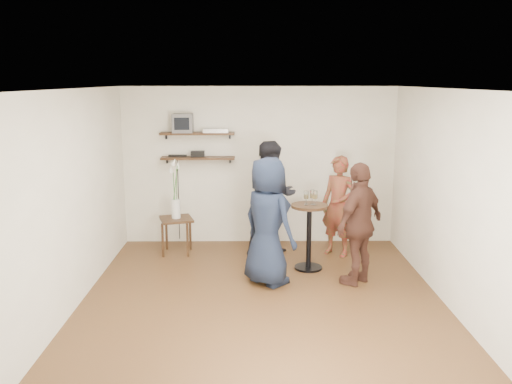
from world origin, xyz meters
TOP-DOWN VIEW (x-y plane):
  - room at (0.00, 0.00)m, footprint 4.58×5.08m
  - shelf_upper at (-1.00, 2.38)m, footprint 1.20×0.25m
  - shelf_lower at (-1.00, 2.38)m, footprint 1.20×0.25m
  - crt_monitor at (-1.23, 2.38)m, footprint 0.32×0.30m
  - dvd_deck at (-0.70, 2.38)m, footprint 0.40×0.24m
  - radio at (-1.00, 2.38)m, footprint 0.22×0.10m
  - power_strip at (-1.34, 2.42)m, footprint 0.30×0.05m
  - side_table at (-1.31, 1.86)m, footprint 0.60×0.60m
  - vase_lilies at (-1.31, 1.86)m, footprint 0.19×0.20m
  - drinks_table at (0.70, 1.12)m, footprint 0.52×0.52m
  - wine_glass_fl at (0.64, 1.10)m, footprint 0.07×0.07m
  - wine_glass_fr at (0.77, 1.09)m, footprint 0.07×0.07m
  - wine_glass_bl at (0.66, 1.18)m, footprint 0.06×0.06m
  - wine_glass_br at (0.74, 1.13)m, footprint 0.07×0.07m
  - person_plaid at (1.22, 1.77)m, footprint 0.68×0.65m
  - person_dark at (0.19, 1.79)m, footprint 1.10×1.07m
  - person_navy at (0.09, 0.56)m, footprint 0.97×0.99m
  - person_brown at (1.31, 0.55)m, footprint 0.96×0.98m

SIDE VIEW (x-z plane):
  - side_table at x=-1.31m, z-range 0.19..0.77m
  - drinks_table at x=0.70m, z-range 0.14..1.09m
  - person_plaid at x=1.22m, z-range 0.00..1.56m
  - person_brown at x=1.31m, z-range 0.00..1.65m
  - person_navy at x=0.09m, z-range 0.00..1.72m
  - vase_lilies at x=-1.31m, z-range 0.40..1.36m
  - person_dark at x=0.19m, z-range 0.00..1.79m
  - wine_glass_bl at x=0.66m, z-range 0.99..1.18m
  - wine_glass_fl at x=0.64m, z-range 0.99..1.20m
  - wine_glass_fr at x=0.77m, z-range 0.99..1.20m
  - wine_glass_br at x=0.74m, z-range 0.99..1.20m
  - room at x=0.00m, z-range -0.04..2.64m
  - shelf_lower at x=-1.00m, z-range 1.43..1.47m
  - power_strip at x=-1.34m, z-range 1.47..1.50m
  - radio at x=-1.00m, z-range 1.47..1.57m
  - shelf_upper at x=-1.00m, z-range 1.83..1.87m
  - dvd_deck at x=-0.70m, z-range 1.87..1.93m
  - crt_monitor at x=-1.23m, z-range 1.87..2.17m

